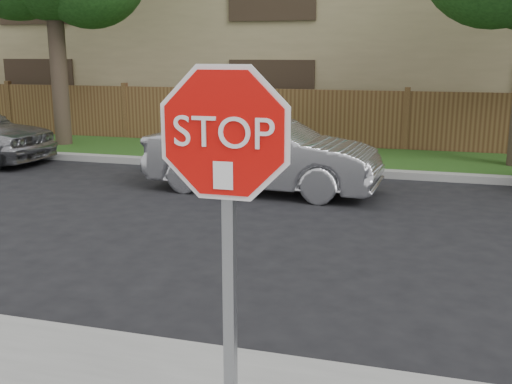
% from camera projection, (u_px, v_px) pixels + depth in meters
% --- Properties ---
extents(ground, '(90.00, 90.00, 0.00)m').
position_uv_depth(ground, '(339.00, 373.00, 4.90)').
color(ground, black).
rests_on(ground, ground).
extents(far_curb, '(70.00, 0.30, 0.15)m').
position_uv_depth(far_curb, '(397.00, 174.00, 12.51)').
color(far_curb, gray).
rests_on(far_curb, ground).
extents(grass_strip, '(70.00, 3.00, 0.12)m').
position_uv_depth(grass_strip, '(401.00, 162.00, 14.05)').
color(grass_strip, '#1E4714').
rests_on(grass_strip, ground).
extents(fence, '(70.00, 0.12, 1.60)m').
position_uv_depth(fence, '(406.00, 123.00, 15.38)').
color(fence, '#51331C').
rests_on(fence, ground).
extents(apartment_building, '(35.20, 9.20, 7.20)m').
position_uv_depth(apartment_building, '(418.00, 23.00, 19.99)').
color(apartment_building, '#93855B').
rests_on(apartment_building, ground).
extents(stop_sign, '(1.01, 0.13, 2.55)m').
position_uv_depth(stop_sign, '(226.00, 192.00, 3.22)').
color(stop_sign, gray).
rests_on(stop_sign, sidewalk_near).
extents(sedan_left, '(4.43, 1.74, 1.43)m').
position_uv_depth(sedan_left, '(262.00, 154.00, 11.19)').
color(sedan_left, '#A9A9AD').
rests_on(sedan_left, ground).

